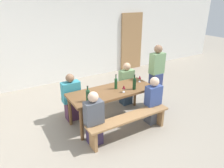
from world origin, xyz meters
name	(u,v)px	position (x,y,z in m)	size (l,w,h in m)	color
ground_plane	(112,120)	(0.00, 0.00, 0.00)	(24.00, 24.00, 0.00)	gray
back_wall	(63,32)	(0.00, 3.01, 1.60)	(14.00, 0.20, 3.20)	silver
wooden_door	(132,42)	(2.59, 2.87, 1.05)	(0.90, 0.06, 2.10)	#9E7247
tasting_table	(112,94)	(0.00, 0.00, 0.66)	(1.91, 0.75, 0.75)	brown
bench_near	(129,121)	(0.00, -0.67, 0.35)	(1.81, 0.30, 0.45)	#9E7247
bench_far	(98,95)	(0.00, 0.67, 0.35)	(1.81, 0.30, 0.45)	#9E7247
wine_bottle_0	(116,83)	(0.12, 0.04, 0.88)	(0.06, 0.06, 0.34)	#194723
wine_bottle_1	(88,96)	(-0.66, -0.20, 0.87)	(0.08, 0.08, 0.32)	#234C2D
wine_bottle_2	(134,84)	(0.45, -0.19, 0.88)	(0.07, 0.07, 0.34)	#143319
wine_glass_0	(124,87)	(0.17, -0.20, 0.86)	(0.07, 0.07, 0.16)	silver
wine_glass_1	(140,77)	(0.82, 0.08, 0.86)	(0.06, 0.06, 0.16)	silver
seated_guest_near_0	(94,120)	(-0.70, -0.52, 0.52)	(0.34, 0.24, 1.09)	#382B4E
seated_guest_near_1	(153,101)	(0.73, -0.52, 0.52)	(0.34, 0.24, 1.08)	#4E525C
seated_guest_far_0	(72,99)	(-0.75, 0.52, 0.52)	(0.40, 0.24, 1.11)	#472841
seated_guest_far_1	(126,85)	(0.75, 0.52, 0.53)	(0.37, 0.24, 1.12)	#2C4055
standing_host	(156,78)	(1.31, 0.06, 0.77)	(0.35, 0.24, 1.59)	navy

